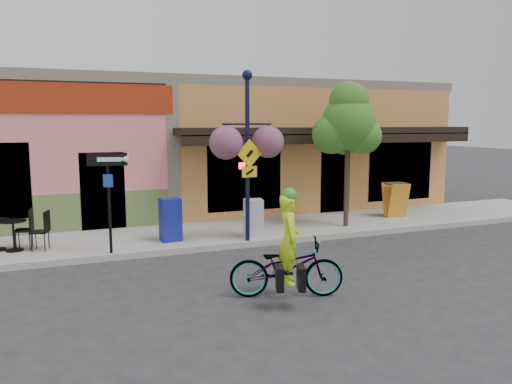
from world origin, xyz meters
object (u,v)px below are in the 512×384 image
(building, at_px, (176,146))
(cyclist_rider, at_px, (289,253))
(newspaper_box_blue, at_px, (170,220))
(street_tree, at_px, (347,154))
(newspaper_box_grey, at_px, (253,218))
(one_way_sign, at_px, (109,204))
(bicycle, at_px, (286,268))
(lamp_post, at_px, (247,157))

(building, height_order, cyclist_rider, building)
(building, relative_size, newspaper_box_blue, 16.81)
(newspaper_box_blue, xyz_separation_m, street_tree, (5.07, -0.07, 1.54))
(newspaper_box_grey, bearing_deg, street_tree, 15.86)
(one_way_sign, relative_size, street_tree, 0.55)
(one_way_sign, distance_m, newspaper_box_grey, 3.69)
(building, height_order, one_way_sign, building)
(newspaper_box_blue, bearing_deg, cyclist_rider, -80.03)
(bicycle, bearing_deg, lamp_post, 9.03)
(one_way_sign, bearing_deg, cyclist_rider, -41.82)
(building, distance_m, street_tree, 7.15)
(bicycle, relative_size, newspaper_box_blue, 1.88)
(cyclist_rider, relative_size, street_tree, 0.39)
(lamp_post, xyz_separation_m, newspaper_box_blue, (-1.81, 0.70, -1.58))
(bicycle, xyz_separation_m, newspaper_box_blue, (-1.16, 4.39, 0.16))
(lamp_post, distance_m, newspaper_box_grey, 1.68)
(building, distance_m, cyclist_rider, 10.65)
(building, height_order, newspaper_box_grey, building)
(cyclist_rider, xyz_separation_m, newspaper_box_blue, (-1.21, 4.39, -0.12))
(bicycle, height_order, one_way_sign, one_way_sign)
(newspaper_box_grey, relative_size, street_tree, 0.24)
(building, relative_size, newspaper_box_grey, 18.36)
(cyclist_rider, relative_size, one_way_sign, 0.70)
(building, relative_size, street_tree, 4.38)
(building, relative_size, one_way_sign, 7.94)
(lamp_post, xyz_separation_m, newspaper_box_grey, (0.28, 0.32, -1.62))
(building, bearing_deg, cyclist_rider, -91.85)
(cyclist_rider, distance_m, lamp_post, 4.02)
(bicycle, distance_m, street_tree, 6.07)
(street_tree, bearing_deg, one_way_sign, -174.56)
(building, xyz_separation_m, newspaper_box_blue, (-1.55, -6.15, -1.56))
(newspaper_box_blue, bearing_deg, building, 70.34)
(newspaper_box_grey, bearing_deg, building, 104.75)
(building, bearing_deg, street_tree, -60.50)
(one_way_sign, bearing_deg, building, 77.40)
(bicycle, relative_size, newspaper_box_grey, 2.05)
(bicycle, distance_m, newspaper_box_blue, 4.55)
(newspaper_box_grey, distance_m, street_tree, 3.39)
(cyclist_rider, bearing_deg, street_tree, -22.81)
(building, distance_m, one_way_sign, 7.57)
(bicycle, height_order, cyclist_rider, cyclist_rider)
(cyclist_rider, relative_size, newspaper_box_grey, 1.63)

